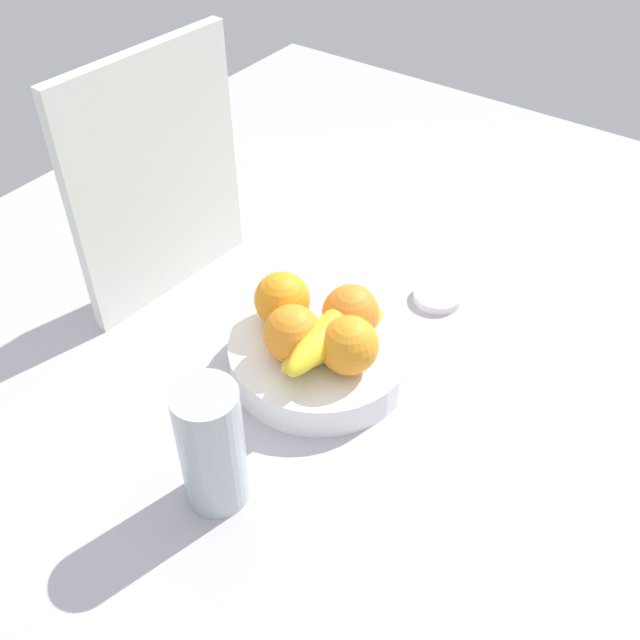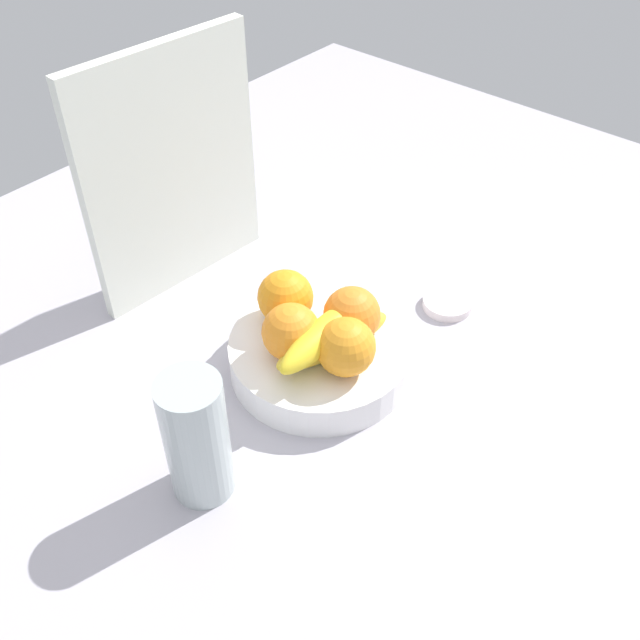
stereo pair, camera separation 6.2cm
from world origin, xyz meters
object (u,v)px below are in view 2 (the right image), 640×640
at_px(jar_lid, 447,303).
at_px(cutting_board, 172,172).
at_px(fruit_bowl, 320,355).
at_px(orange_front_left, 285,297).
at_px(orange_center, 346,347).
at_px(banana_bunch, 329,337).
at_px(orange_front_right, 291,332).
at_px(orange_back_left, 352,315).
at_px(thermos_tumbler, 197,438).

bearing_deg(jar_lid, cutting_board, 119.39).
bearing_deg(fruit_bowl, jar_lid, -15.78).
relative_size(fruit_bowl, orange_front_left, 3.22).
distance_m(orange_center, banana_bunch, 0.03).
distance_m(orange_front_right, orange_back_left, 0.08).
height_order(orange_center, thermos_tumbler, thermos_tumbler).
relative_size(cutting_board, jar_lid, 4.97).
height_order(orange_front_left, orange_front_right, same).
xyz_separation_m(fruit_bowl, orange_center, (-0.01, -0.05, 0.06)).
bearing_deg(cutting_board, jar_lid, -56.71).
xyz_separation_m(cutting_board, jar_lid, (0.20, -0.35, -0.17)).
xyz_separation_m(orange_front_left, cutting_board, (0.01, 0.22, 0.10)).
xyz_separation_m(cutting_board, thermos_tumbler, (-0.25, -0.31, -0.10)).
distance_m(fruit_bowl, orange_front_left, 0.09).
bearing_deg(orange_center, fruit_bowl, 74.81).
bearing_deg(orange_front_right, thermos_tumbler, -169.53).
height_order(orange_front_right, orange_back_left, same).
xyz_separation_m(orange_front_right, orange_back_left, (0.07, -0.04, 0.00)).
xyz_separation_m(orange_front_left, orange_front_right, (-0.04, -0.05, 0.00)).
bearing_deg(thermos_tumbler, fruit_bowl, 5.12).
height_order(orange_front_right, orange_center, same).
relative_size(fruit_bowl, jar_lid, 3.33).
bearing_deg(cutting_board, orange_front_left, -89.69).
bearing_deg(orange_center, thermos_tumbler, 171.12).
relative_size(banana_bunch, jar_lid, 2.59).
distance_m(orange_center, cutting_board, 0.36).
relative_size(orange_center, jar_lid, 1.03).
bearing_deg(banana_bunch, fruit_bowl, 68.26).
xyz_separation_m(fruit_bowl, cutting_board, (0.02, 0.29, 0.16)).
bearing_deg(jar_lid, orange_center, 178.24).
distance_m(cutting_board, jar_lid, 0.44).
distance_m(fruit_bowl, thermos_tumbler, 0.24).
height_order(orange_front_left, orange_center, same).
height_order(fruit_bowl, orange_front_right, orange_front_right).
relative_size(fruit_bowl, thermos_tumbler, 1.44).
bearing_deg(banana_bunch, orange_center, -100.04).
xyz_separation_m(orange_back_left, banana_bunch, (-0.05, -0.00, -0.01)).
xyz_separation_m(orange_center, thermos_tumbler, (-0.21, 0.03, -0.00)).
height_order(orange_back_left, jar_lid, orange_back_left).
bearing_deg(thermos_tumbler, orange_center, -8.88).
distance_m(orange_center, jar_lid, 0.24).
bearing_deg(jar_lid, orange_front_left, 148.94).
relative_size(banana_bunch, cutting_board, 0.52).
xyz_separation_m(orange_front_right, cutting_board, (0.06, 0.27, 0.10)).
relative_size(orange_front_right, orange_back_left, 1.00).
height_order(orange_center, cutting_board, cutting_board).
bearing_deg(cutting_board, thermos_tumbler, -125.09).
height_order(orange_front_left, thermos_tumbler, thermos_tumbler).
bearing_deg(orange_center, orange_front_right, 109.14).
xyz_separation_m(fruit_bowl, thermos_tumbler, (-0.23, -0.02, 0.06)).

